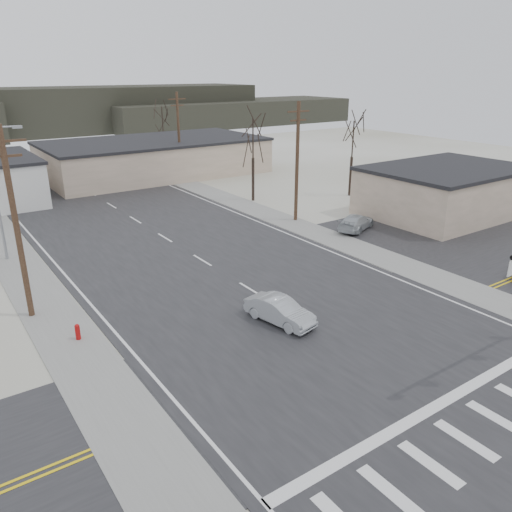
# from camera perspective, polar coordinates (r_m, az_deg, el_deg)

# --- Properties ---
(ground) EXTENTS (140.00, 140.00, 0.00)m
(ground) POSITION_cam_1_polar(r_m,az_deg,el_deg) (24.40, 10.28, -10.31)
(ground) COLOR white
(ground) RESTS_ON ground
(main_road) EXTENTS (18.00, 110.00, 0.05)m
(main_road) POSITION_cam_1_polar(r_m,az_deg,el_deg) (35.41, -6.94, -0.04)
(main_road) COLOR black
(main_road) RESTS_ON ground
(cross_road) EXTENTS (90.00, 10.00, 0.04)m
(cross_road) POSITION_cam_1_polar(r_m,az_deg,el_deg) (24.39, 10.28, -10.27)
(cross_road) COLOR black
(cross_road) RESTS_ON ground
(parking_lot) EXTENTS (18.00, 20.00, 0.03)m
(parking_lot) POSITION_cam_1_polar(r_m,az_deg,el_deg) (42.61, 23.94, 1.86)
(parking_lot) COLOR black
(parking_lot) RESTS_ON ground
(sidewalk_left) EXTENTS (3.00, 90.00, 0.06)m
(sidewalk_left) POSITION_cam_1_polar(r_m,az_deg,el_deg) (36.90, -25.41, -1.09)
(sidewalk_left) COLOR gray
(sidewalk_left) RESTS_ON ground
(sidewalk_right) EXTENTS (3.00, 90.00, 0.06)m
(sidewalk_right) POSITION_cam_1_polar(r_m,az_deg,el_deg) (44.83, 2.02, 4.54)
(sidewalk_right) COLOR gray
(sidewalk_right) RESTS_ON ground
(fire_hydrant) EXTENTS (0.24, 0.24, 0.87)m
(fire_hydrant) POSITION_cam_1_polar(r_m,az_deg,el_deg) (25.93, -19.71, -8.16)
(fire_hydrant) COLOR #A50C0C
(fire_hydrant) RESTS_ON ground
(building_right_far) EXTENTS (26.30, 14.30, 4.30)m
(building_right_far) POSITION_cam_1_polar(r_m,az_deg,el_deg) (64.51, -11.50, 11.02)
(building_right_far) COLOR beige
(building_right_far) RESTS_ON ground
(building_lot) EXTENTS (14.30, 10.30, 4.30)m
(building_lot) POSITION_cam_1_polar(r_m,az_deg,el_deg) (48.45, 20.89, 7.01)
(building_lot) COLOR beige
(building_lot) RESTS_ON ground
(upole_left_b) EXTENTS (2.20, 0.30, 10.00)m
(upole_left_b) POSITION_cam_1_polar(r_m,az_deg,el_deg) (27.67, -25.77, 3.48)
(upole_left_b) COLOR #4E3624
(upole_left_b) RESTS_ON ground
(upole_right_a) EXTENTS (2.20, 0.30, 10.00)m
(upole_right_a) POSITION_cam_1_polar(r_m,az_deg,el_deg) (42.68, 4.73, 10.82)
(upole_right_a) COLOR #4E3624
(upole_right_a) RESTS_ON ground
(upole_right_b) EXTENTS (2.20, 0.30, 10.00)m
(upole_right_b) POSITION_cam_1_polar(r_m,az_deg,el_deg) (61.11, -8.82, 13.58)
(upole_right_b) COLOR #4E3624
(upole_right_b) RESTS_ON ground
(tree_right_mid) EXTENTS (3.74, 3.74, 8.33)m
(tree_right_mid) POSITION_cam_1_polar(r_m,az_deg,el_deg) (49.50, -0.35, 13.05)
(tree_right_mid) COLOR #2F221C
(tree_right_mid) RESTS_ON ground
(tree_right_far) EXTENTS (3.52, 3.52, 7.84)m
(tree_right_far) POSITION_cam_1_polar(r_m,az_deg,el_deg) (73.35, -10.63, 14.88)
(tree_right_far) COLOR #2F221C
(tree_right_far) RESTS_ON ground
(tree_lot) EXTENTS (3.52, 3.52, 7.84)m
(tree_lot) POSITION_cam_1_polar(r_m,az_deg,el_deg) (52.58, 11.01, 12.75)
(tree_lot) COLOR #2F221C
(tree_lot) RESTS_ON ground
(hill_center) EXTENTS (80.00, 18.00, 9.00)m
(hill_center) POSITION_cam_1_polar(r_m,az_deg,el_deg) (114.81, -20.19, 15.41)
(hill_center) COLOR #333026
(hill_center) RESTS_ON ground
(hill_right) EXTENTS (60.00, 18.00, 5.50)m
(hill_right) POSITION_cam_1_polar(r_m,az_deg,el_deg) (123.55, -2.91, 16.04)
(hill_right) COLOR #333026
(hill_right) RESTS_ON ground
(sedan_crossing) EXTENTS (2.17, 4.16, 1.31)m
(sedan_crossing) POSITION_cam_1_polar(r_m,az_deg,el_deg) (25.93, 2.74, -6.26)
(sedan_crossing) COLOR #9DA2A7
(sedan_crossing) RESTS_ON main_road
(car_far_a) EXTENTS (4.07, 6.16, 1.66)m
(car_far_a) POSITION_cam_1_polar(r_m,az_deg,el_deg) (58.31, -16.97, 8.27)
(car_far_a) COLOR black
(car_far_a) RESTS_ON main_road
(car_far_b) EXTENTS (2.34, 3.87, 1.23)m
(car_far_b) POSITION_cam_1_polar(r_m,az_deg,el_deg) (68.73, -22.65, 9.17)
(car_far_b) COLOR black
(car_far_b) RESTS_ON main_road
(car_parked_silver) EXTENTS (4.74, 3.34, 1.27)m
(car_parked_silver) POSITION_cam_1_polar(r_m,az_deg,el_deg) (41.66, 11.36, 3.81)
(car_parked_silver) COLOR #A7AEB2
(car_parked_silver) RESTS_ON parking_lot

